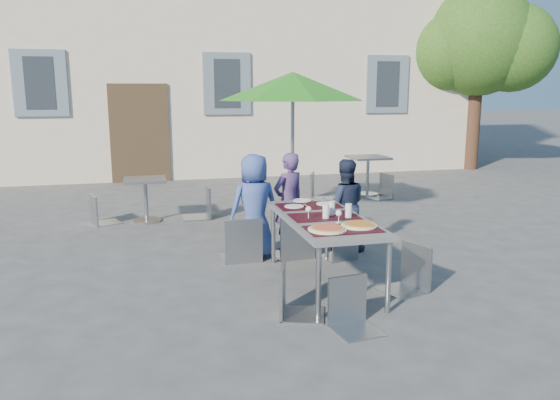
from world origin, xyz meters
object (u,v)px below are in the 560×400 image
object	(u,v)px
chair_1	(295,210)
bg_chair_l_0	(99,192)
child_0	(254,206)
patio_umbrella	(293,88)
pizza_near_left	(327,229)
chair_3	(293,261)
child_2	(344,205)
chair_4	(411,241)
bg_chair_l_1	(318,170)
bg_chair_r_1	(383,172)
pizza_near_right	(359,225)
bg_chair_r_0	(202,183)
chair_5	(353,274)
child_1	(289,202)
dining_table	(324,222)
chair_0	(242,212)
cafe_table_0	(146,194)
chair_2	(342,221)
cafe_table_1	(368,168)

from	to	relation	value
chair_1	bg_chair_l_0	bearing A→B (deg)	135.17
child_0	patio_umbrella	world-z (taller)	patio_umbrella
pizza_near_left	chair_3	world-z (taller)	chair_3
child_2	patio_umbrella	xyz separation A→B (m)	(-0.25, 1.60, 1.49)
chair_4	bg_chair_l_1	bearing A→B (deg)	83.14
pizza_near_left	bg_chair_r_1	xyz separation A→B (m)	(2.81, 4.84, -0.25)
pizza_near_right	bg_chair_r_0	distance (m)	4.13
chair_3	chair_5	xyz separation A→B (m)	(0.43, -0.39, -0.03)
chair_1	pizza_near_left	bearing A→B (deg)	-94.46
child_1	dining_table	bearing A→B (deg)	65.87
dining_table	patio_umbrella	distance (m)	3.13
bg_chair_l_0	bg_chair_r_0	size ratio (longest dim) A/B	0.89
chair_0	cafe_table_0	size ratio (longest dim) A/B	1.50
cafe_table_0	pizza_near_right	bearing A→B (deg)	-63.13
child_0	bg_chair_r_0	world-z (taller)	child_0
chair_2	chair_5	size ratio (longest dim) A/B	0.99
pizza_near_right	cafe_table_1	xyz separation A→B (m)	(2.29, 5.11, -0.22)
chair_1	bg_chair_l_1	world-z (taller)	chair_1
dining_table	bg_chair_l_0	xyz separation A→B (m)	(-2.50, 3.45, -0.19)
pizza_near_left	chair_0	xyz separation A→B (m)	(-0.53, 1.59, -0.16)
chair_5	cafe_table_1	bearing A→B (deg)	65.66
patio_umbrella	bg_chair_l_0	world-z (taller)	patio_umbrella
child_0	chair_3	world-z (taller)	child_0
dining_table	chair_0	size ratio (longest dim) A/B	1.78
dining_table	pizza_near_right	distance (m)	0.53
chair_1	patio_umbrella	bearing A→B (deg)	75.42
chair_5	cafe_table_1	distance (m)	6.26
pizza_near_left	patio_umbrella	world-z (taller)	patio_umbrella
chair_5	bg_chair_l_1	bearing A→B (deg)	74.94
child_2	chair_2	distance (m)	0.43
chair_0	cafe_table_1	world-z (taller)	chair_0
bg_chair_r_1	dining_table	bearing A→B (deg)	-121.79
patio_umbrella	cafe_table_1	bearing A→B (deg)	41.89
chair_2	cafe_table_1	xyz separation A→B (m)	(1.98, 3.82, 0.06)
child_2	chair_1	world-z (taller)	child_2
child_1	chair_4	world-z (taller)	child_1
child_0	child_1	distance (m)	0.53
chair_2	bg_chair_r_1	bearing A→B (deg)	58.32
bg_chair_l_0	chair_3	bearing A→B (deg)	-64.61
cafe_table_0	bg_chair_r_1	size ratio (longest dim) A/B	0.78
child_2	bg_chair_r_0	world-z (taller)	child_2
chair_1	bg_chair_r_1	size ratio (longest dim) A/B	1.16
chair_4	chair_5	distance (m)	1.17
chair_0	chair_1	xyz separation A→B (m)	(0.66, -0.03, -0.00)
chair_3	cafe_table_0	size ratio (longest dim) A/B	1.29
child_0	cafe_table_1	distance (m)	4.57
child_0	bg_chair_l_0	size ratio (longest dim) A/B	1.48
bg_chair_r_1	bg_chair_l_0	bearing A→B (deg)	-170.76
child_2	bg_chair_r_1	distance (m)	3.69
chair_0	cafe_table_1	size ratio (longest dim) A/B	1.33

